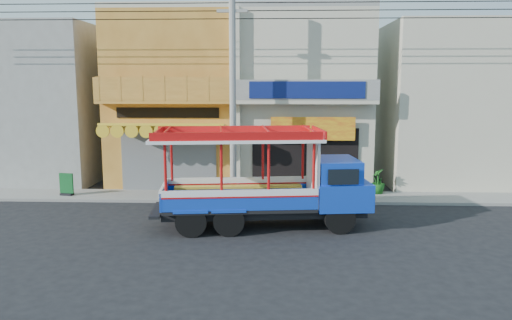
# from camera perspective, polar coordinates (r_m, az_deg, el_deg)

# --- Properties ---
(ground) EXTENTS (90.00, 90.00, 0.00)m
(ground) POSITION_cam_1_polar(r_m,az_deg,el_deg) (17.32, -0.19, -7.41)
(ground) COLOR black
(ground) RESTS_ON ground
(sidewalk) EXTENTS (30.00, 2.00, 0.12)m
(sidewalk) POSITION_cam_1_polar(r_m,az_deg,el_deg) (21.18, 0.28, -4.23)
(sidewalk) COLOR slate
(sidewalk) RESTS_ON ground
(shophouse_left) EXTENTS (6.00, 7.50, 8.24)m
(shophouse_left) POSITION_cam_1_polar(r_m,az_deg,el_deg) (25.04, -8.64, 7.04)
(shophouse_left) COLOR #B47128
(shophouse_left) RESTS_ON ground
(shophouse_right) EXTENTS (6.00, 6.75, 8.24)m
(shophouse_right) POSITION_cam_1_polar(r_m,az_deg,el_deg) (24.62, 5.32, 7.07)
(shophouse_right) COLOR beige
(shophouse_right) RESTS_ON ground
(party_pilaster) EXTENTS (0.35, 0.30, 8.00)m
(party_pilaster) POSITION_cam_1_polar(r_m,az_deg,el_deg) (21.55, -2.30, 6.57)
(party_pilaster) COLOR beige
(party_pilaster) RESTS_ON ground
(filler_building_left) EXTENTS (6.00, 6.00, 7.60)m
(filler_building_left) POSITION_cam_1_polar(r_m,az_deg,el_deg) (27.29, -23.27, 5.92)
(filler_building_left) COLOR gray
(filler_building_left) RESTS_ON ground
(filler_building_right) EXTENTS (6.00, 6.00, 7.60)m
(filler_building_right) POSITION_cam_1_polar(r_m,az_deg,el_deg) (25.99, 20.99, 5.94)
(filler_building_right) COLOR beige
(filler_building_right) RESTS_ON ground
(utility_pole) EXTENTS (28.00, 0.26, 9.00)m
(utility_pole) POSITION_cam_1_polar(r_m,az_deg,el_deg) (19.98, -2.25, 9.36)
(utility_pole) COLOR gray
(utility_pole) RESTS_ON ground
(songthaew_truck) EXTENTS (7.39, 3.12, 3.35)m
(songthaew_truck) POSITION_cam_1_polar(r_m,az_deg,el_deg) (16.76, 2.54, -2.29)
(songthaew_truck) COLOR black
(songthaew_truck) RESTS_ON ground
(green_sign) EXTENTS (0.62, 0.37, 0.95)m
(green_sign) POSITION_cam_1_polar(r_m,az_deg,el_deg) (22.61, -20.84, -2.79)
(green_sign) COLOR black
(green_sign) RESTS_ON sidewalk
(potted_plant_a) EXTENTS (1.29, 1.26, 1.09)m
(potted_plant_a) POSITION_cam_1_polar(r_m,az_deg,el_deg) (21.26, 6.36, -2.57)
(potted_plant_a) COLOR #185117
(potted_plant_a) RESTS_ON sidewalk
(potted_plant_b) EXTENTS (0.52, 0.57, 0.85)m
(potted_plant_b) POSITION_cam_1_polar(r_m,az_deg,el_deg) (20.78, 9.20, -3.23)
(potted_plant_b) COLOR #185117
(potted_plant_b) RESTS_ON sidewalk
(potted_plant_c) EXTENTS (0.68, 0.68, 1.08)m
(potted_plant_c) POSITION_cam_1_polar(r_m,az_deg,el_deg) (22.08, 13.75, -2.36)
(potted_plant_c) COLOR #185117
(potted_plant_c) RESTS_ON sidewalk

